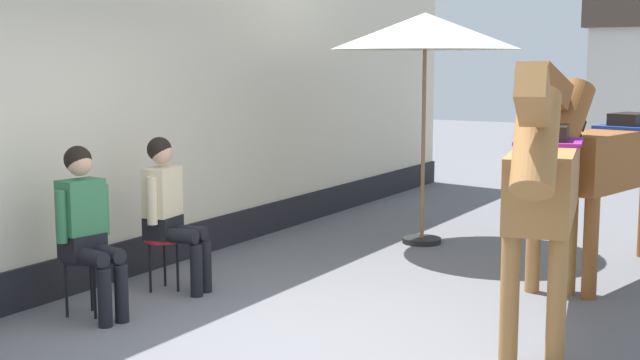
# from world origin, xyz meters

# --- Properties ---
(ground_plane) EXTENTS (40.00, 40.00, 0.00)m
(ground_plane) POSITION_xyz_m (0.00, 3.00, 0.00)
(ground_plane) COLOR slate
(pub_facade_wall) EXTENTS (0.34, 14.00, 3.40)m
(pub_facade_wall) POSITION_xyz_m (-2.55, 1.50, 1.54)
(pub_facade_wall) COLOR beige
(pub_facade_wall) RESTS_ON ground_plane
(seated_visitor_near) EXTENTS (0.61, 0.48, 1.39)m
(seated_visitor_near) POSITION_xyz_m (-1.76, -0.18, 0.78)
(seated_visitor_near) COLOR black
(seated_visitor_near) RESTS_ON ground_plane
(seated_visitor_far) EXTENTS (0.61, 0.49, 1.39)m
(seated_visitor_far) POSITION_xyz_m (-1.71, 0.78, 0.78)
(seated_visitor_far) COLOR red
(seated_visitor_far) RESTS_ON ground_plane
(saddled_horse_near) EXTENTS (0.89, 2.96, 2.06)m
(saddled_horse_near) POSITION_xyz_m (1.49, 1.34, 1.16)
(saddled_horse_near) COLOR #9E6B38
(saddled_horse_near) RESTS_ON ground_plane
(saddled_horse_far) EXTENTS (0.93, 2.95, 2.06)m
(saddled_horse_far) POSITION_xyz_m (1.65, 3.25, 1.16)
(saddled_horse_far) COLOR brown
(saddled_horse_far) RESTS_ON ground_plane
(cafe_parasol) EXTENTS (2.10, 2.10, 2.58)m
(cafe_parasol) POSITION_xyz_m (-0.57, 3.81, 2.36)
(cafe_parasol) COLOR black
(cafe_parasol) RESTS_ON ground_plane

